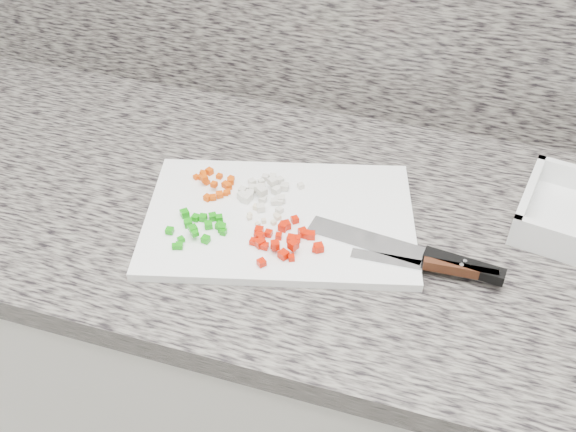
# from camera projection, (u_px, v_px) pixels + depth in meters

# --- Properties ---
(cabinet) EXTENTS (3.92, 0.62, 0.86)m
(cabinet) POSITION_uv_depth(u_px,v_px,m) (341.00, 389.00, 1.32)
(cabinet) COLOR white
(cabinet) RESTS_ON ground
(countertop) EXTENTS (3.96, 0.64, 0.04)m
(countertop) POSITION_uv_depth(u_px,v_px,m) (356.00, 227.00, 1.02)
(countertop) COLOR slate
(countertop) RESTS_ON cabinet
(cutting_board) EXTENTS (0.47, 0.37, 0.01)m
(cutting_board) POSITION_uv_depth(u_px,v_px,m) (280.00, 218.00, 1.00)
(cutting_board) COLOR white
(cutting_board) RESTS_ON countertop
(carrot_pile) EXTENTS (0.08, 0.08, 0.02)m
(carrot_pile) POSITION_uv_depth(u_px,v_px,m) (215.00, 183.00, 1.04)
(carrot_pile) COLOR #D14404
(carrot_pile) RESTS_ON cutting_board
(onion_pile) EXTENTS (0.10, 0.10, 0.02)m
(onion_pile) POSITION_uv_depth(u_px,v_px,m) (264.00, 192.00, 1.03)
(onion_pile) COLOR silver
(onion_pile) RESTS_ON cutting_board
(green_pepper_pile) EXTENTS (0.09, 0.09, 0.02)m
(green_pepper_pile) POSITION_uv_depth(u_px,v_px,m) (200.00, 226.00, 0.96)
(green_pepper_pile) COLOR #13940D
(green_pepper_pile) RESTS_ON cutting_board
(red_pepper_pile) EXTENTS (0.11, 0.12, 0.02)m
(red_pepper_pile) POSITION_uv_depth(u_px,v_px,m) (284.00, 239.00, 0.94)
(red_pepper_pile) COLOR #C31502
(red_pepper_pile) RESTS_ON cutting_board
(garlic_pile) EXTENTS (0.05, 0.05, 0.01)m
(garlic_pile) POSITION_uv_depth(u_px,v_px,m) (264.00, 217.00, 0.99)
(garlic_pile) COLOR beige
(garlic_pile) RESTS_ON cutting_board
(chef_knife) EXTENTS (0.29, 0.07, 0.02)m
(chef_knife) POSITION_uv_depth(u_px,v_px,m) (429.00, 257.00, 0.92)
(chef_knife) COLOR silver
(chef_knife) RESTS_ON cutting_board
(paring_knife) EXTENTS (0.21, 0.02, 0.02)m
(paring_knife) POSITION_uv_depth(u_px,v_px,m) (441.00, 267.00, 0.90)
(paring_knife) COLOR silver
(paring_knife) RESTS_ON cutting_board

